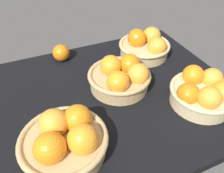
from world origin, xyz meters
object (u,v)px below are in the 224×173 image
basket_far_right (146,46)px  basket_near_right (203,92)px  basket_center (121,76)px  basket_near_left (65,139)px  loose_orange_front_gap (61,53)px

basket_far_right → basket_near_right: 34.59cm
basket_center → basket_near_right: 28.06cm
basket_near_left → loose_orange_front_gap: basket_near_left is taller
basket_far_right → basket_center: (-19.44, -16.06, 0.34)cm
basket_near_left → loose_orange_front_gap: bearing=77.7°
basket_far_right → loose_orange_front_gap: 36.42cm
basket_far_right → basket_near_left: (-44.77, -34.81, 0.22)cm
basket_center → basket_near_left: size_ratio=0.94×
basket_center → basket_near_left: basket_center is taller
basket_center → loose_orange_front_gap: (-15.46, 26.44, -1.29)cm
basket_near_right → basket_near_left: (-46.45, -0.26, -0.08)cm
loose_orange_front_gap → basket_center: bearing=-59.7°
basket_near_right → basket_near_left: 46.45cm
basket_near_left → loose_orange_front_gap: 46.26cm
basket_far_right → loose_orange_front_gap: (-34.90, 10.37, -0.94)cm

